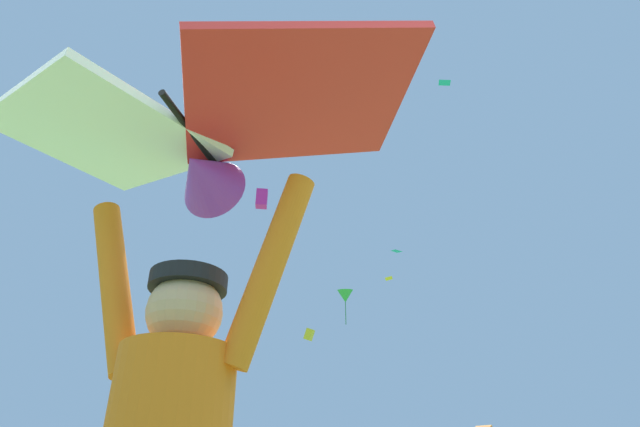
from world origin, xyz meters
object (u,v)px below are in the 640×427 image
Objects in this scene: held_stunt_kite at (198,134)px; distant_kite_green_mid_left at (345,296)px; distant_kite_teal_mid_right at (445,82)px; distant_kite_magenta_low_right at (262,199)px; distant_kite_yellow_far_center at (309,335)px; distant_kite_yellow_overhead_distant at (389,278)px; distant_kite_teal_low_left at (396,251)px.

distant_kite_green_mid_left is at bearing 101.53° from held_stunt_kite.
distant_kite_teal_mid_right is 18.66m from distant_kite_green_mid_left.
distant_kite_magenta_low_right reaches higher than held_stunt_kite.
distant_kite_yellow_far_center is at bearing -19.84° from distant_kite_magenta_low_right.
distant_kite_magenta_low_right is at bearing 138.09° from distant_kite_teal_mid_right.
distant_kite_green_mid_left is at bearing 82.15° from distant_kite_yellow_far_center.
distant_kite_yellow_far_center is 1.30× the size of distant_kite_yellow_overhead_distant.
distant_kite_teal_low_left is (-4.33, 14.87, -0.66)m from distant_kite_teal_mid_right.
distant_kite_yellow_far_center is at bearing -97.85° from distant_kite_green_mid_left.
held_stunt_kite is 2.40× the size of distant_kite_teal_mid_right.
distant_kite_teal_low_left reaches higher than held_stunt_kite.
distant_kite_green_mid_left is at bearing 158.65° from distant_kite_teal_low_left.
distant_kite_teal_mid_right is 13.30m from distant_kite_yellow_overhead_distant.
distant_kite_yellow_overhead_distant is at bearing 0.08° from distant_kite_magenta_low_right.
distant_kite_yellow_far_center is 0.30× the size of distant_kite_green_mid_left.
distant_kite_yellow_overhead_distant is at bearing -95.11° from distant_kite_teal_low_left.
distant_kite_teal_low_left is (4.83, 4.48, 6.82)m from distant_kite_yellow_far_center.
distant_kite_teal_mid_right is 0.52× the size of distant_kite_magenta_low_right.
distant_kite_teal_low_left is 4.87m from distant_kite_green_mid_left.
held_stunt_kite is at bearing -68.01° from distant_kite_magenta_low_right.
distant_kite_yellow_overhead_distant is (-4.60, 11.86, -3.91)m from distant_kite_teal_mid_right.
distant_kite_teal_low_left is 0.47× the size of distant_kite_magenta_low_right.
distant_kite_magenta_low_right is 2.22× the size of distant_kite_yellow_overhead_distant.
distant_kite_magenta_low_right is (-8.87, -3.03, 3.79)m from distant_kite_teal_low_left.
distant_kite_teal_low_left is at bearing -21.35° from distant_kite_green_mid_left.
distant_kite_yellow_far_center is 5.97m from distant_kite_yellow_overhead_distant.
distant_kite_magenta_low_right reaches higher than distant_kite_teal_mid_right.
distant_kite_teal_mid_right is (9.16, -10.39, 7.48)m from distant_kite_yellow_far_center.
distant_kite_yellow_overhead_distant is at bearing 17.84° from distant_kite_yellow_far_center.
distant_kite_yellow_far_center is 9.48m from distant_kite_teal_low_left.
held_stunt_kite is at bearing -94.84° from distant_kite_teal_mid_right.
distant_kite_magenta_low_right reaches higher than distant_kite_yellow_overhead_distant.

